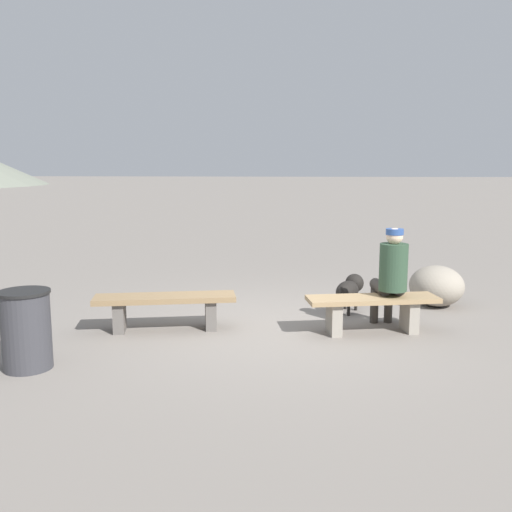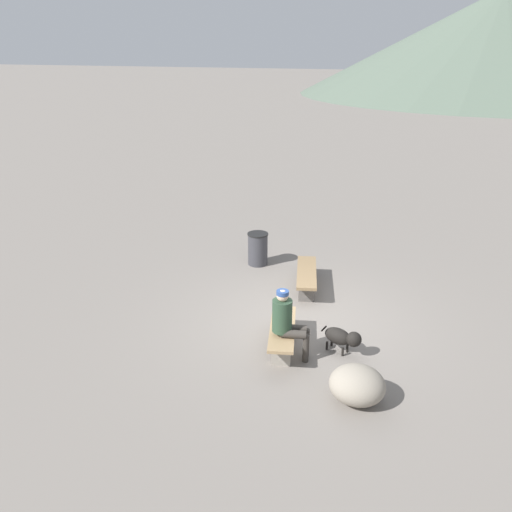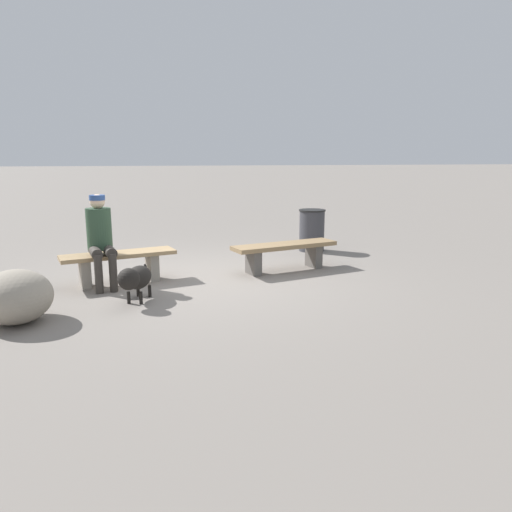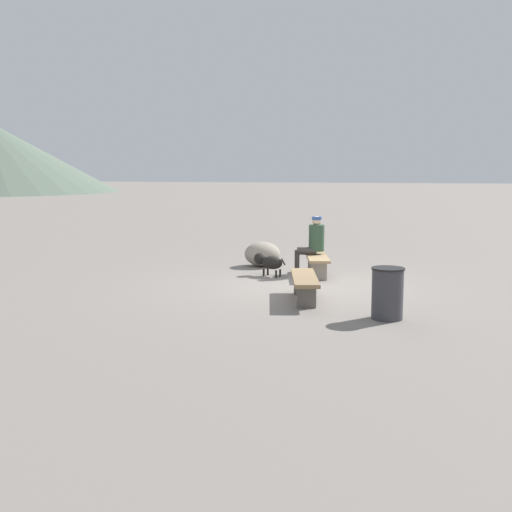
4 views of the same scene
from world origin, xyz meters
name	(u,v)px [view 1 (image 1 of 4)]	position (x,y,z in m)	size (l,w,h in m)	color
ground	(280,330)	(0.00, 0.00, -0.03)	(210.00, 210.00, 0.06)	gray
bench_left	(165,305)	(-1.45, -0.24, 0.33)	(1.83, 0.80, 0.45)	#605B56
bench_right	(372,307)	(1.17, -0.11, 0.33)	(1.70, 0.78, 0.46)	gray
seated_person	(391,271)	(1.40, 0.03, 0.76)	(0.42, 0.68, 1.32)	#2D4733
dog	(349,289)	(0.96, 0.96, 0.32)	(0.50, 0.78, 0.50)	black
trash_bin	(26,330)	(-2.52, -1.73, 0.41)	(0.52, 0.52, 0.83)	#38383D
boulder	(437,286)	(2.28, 1.39, 0.30)	(0.80, 0.88, 0.61)	gray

